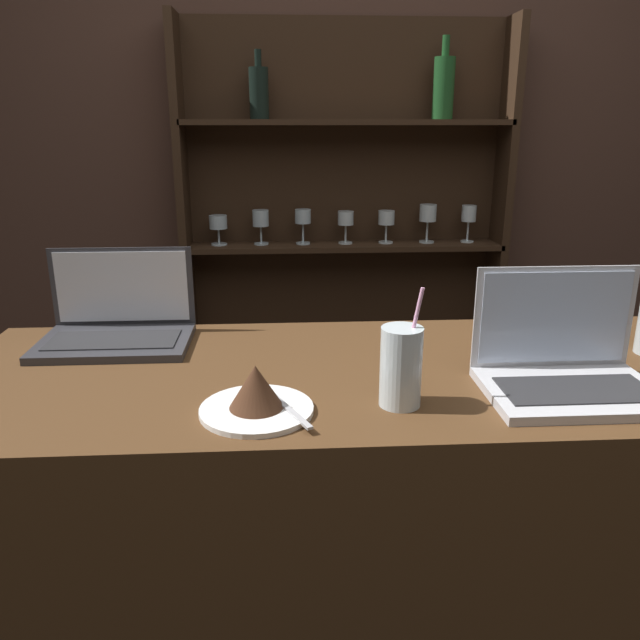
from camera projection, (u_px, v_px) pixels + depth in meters
name	position (u px, v px, depth m)	size (l,w,h in m)	color
bar_counter	(394.00, 565.00, 1.46)	(1.88, 0.66, 0.99)	#4C3019
back_wall	(343.00, 159.00, 2.47)	(7.00, 0.06, 2.70)	#4C3328
back_shelf	(344.00, 257.00, 2.51)	(1.26, 0.18, 1.86)	#332114
laptop_near	(118.00, 323.00, 1.47)	(0.34, 0.23, 0.21)	#333338
laptop_far	(566.00, 365.00, 1.20)	(0.33, 0.23, 0.23)	silver
cake_plate	(256.00, 395.00, 1.10)	(0.20, 0.20, 0.09)	white
water_glass	(401.00, 367.00, 1.12)	(0.08, 0.08, 0.22)	silver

